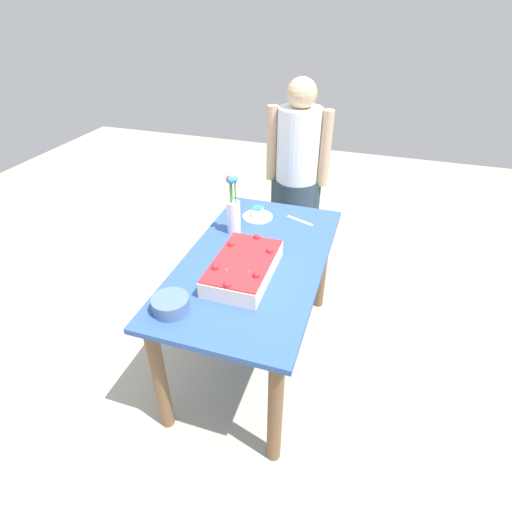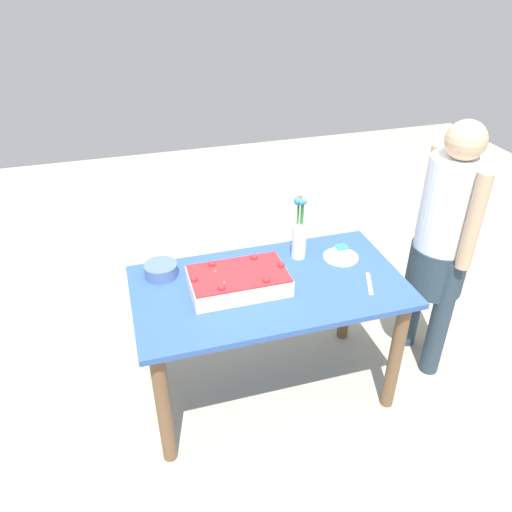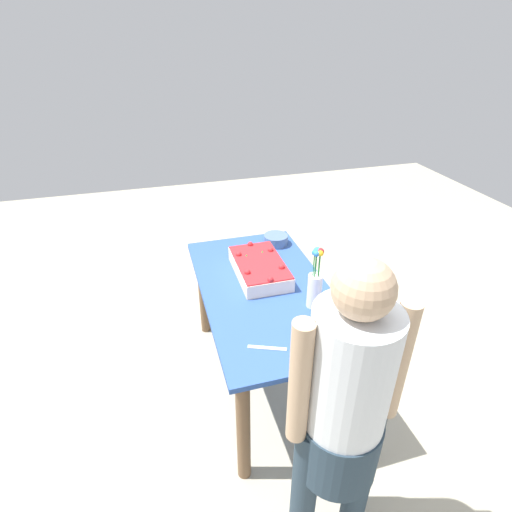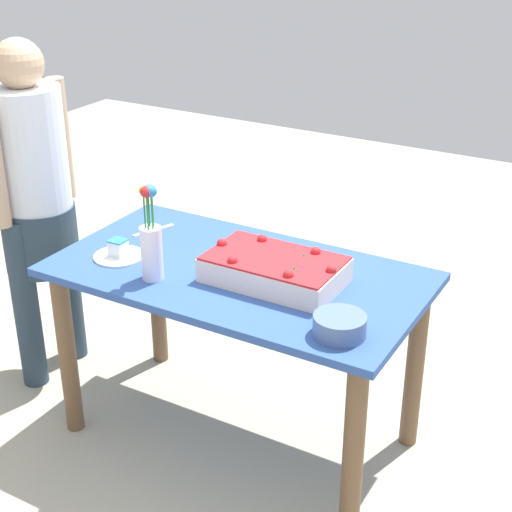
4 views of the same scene
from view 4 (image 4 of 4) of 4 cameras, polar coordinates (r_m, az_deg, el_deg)
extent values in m
plane|color=#A9A28C|center=(3.26, -1.21, -12.79)|extent=(8.00, 8.00, 0.00)
cube|color=#2E5097|center=(2.87, -1.34, -1.33)|extent=(1.36, 0.74, 0.03)
cylinder|color=brown|center=(3.18, -13.57, -6.89)|extent=(0.07, 0.07, 0.71)
cylinder|color=brown|center=(2.62, 7.08, -14.15)|extent=(0.07, 0.07, 0.71)
cylinder|color=brown|center=(3.56, -7.22, -2.59)|extent=(0.07, 0.07, 0.71)
cylinder|color=brown|center=(3.07, 11.48, -7.86)|extent=(0.07, 0.07, 0.71)
cube|color=#FFE1CA|center=(2.77, 1.35, -1.05)|extent=(0.48, 0.28, 0.09)
cube|color=red|center=(2.75, 1.36, -0.17)|extent=(0.47, 0.28, 0.01)
sphere|color=red|center=(2.66, 5.49, -1.01)|extent=(0.04, 0.04, 0.04)
sphere|color=red|center=(2.78, 4.36, 0.32)|extent=(0.04, 0.04, 0.04)
sphere|color=red|center=(2.87, 0.44, 1.24)|extent=(0.04, 0.04, 0.04)
sphere|color=red|center=(2.84, -2.51, 0.93)|extent=(0.04, 0.04, 0.04)
sphere|color=red|center=(2.71, -1.73, -0.34)|extent=(0.04, 0.04, 0.04)
sphere|color=red|center=(2.61, 2.36, -1.37)|extent=(0.04, 0.04, 0.04)
cone|color=#2D8438|center=(2.66, 2.81, -0.92)|extent=(0.02, 0.02, 0.02)
cone|color=#2D8438|center=(2.76, 3.51, 0.03)|extent=(0.02, 0.02, 0.02)
cylinder|color=white|center=(3.01, -9.94, -0.01)|extent=(0.19, 0.19, 0.01)
cube|color=white|center=(2.99, -9.99, 0.55)|extent=(0.06, 0.06, 0.06)
cube|color=teal|center=(2.98, -10.03, 1.11)|extent=(0.06, 0.06, 0.01)
cube|color=silver|center=(3.21, -7.46, 1.87)|extent=(0.09, 0.18, 0.00)
cylinder|color=white|center=(2.79, -7.59, 0.20)|extent=(0.08, 0.08, 0.20)
cylinder|color=#2D8438|center=(2.71, -7.58, 3.31)|extent=(0.01, 0.01, 0.14)
sphere|color=#2C7BBB|center=(2.68, -7.67, 4.68)|extent=(0.04, 0.04, 0.04)
cylinder|color=#2D8438|center=(2.73, -7.54, 3.49)|extent=(0.01, 0.01, 0.14)
sphere|color=#2B7CCC|center=(2.70, -7.62, 4.85)|extent=(0.03, 0.03, 0.03)
cylinder|color=#2D8438|center=(2.73, -7.81, 3.52)|extent=(0.01, 0.01, 0.14)
sphere|color=#307ACA|center=(2.71, -7.90, 4.88)|extent=(0.03, 0.03, 0.03)
cylinder|color=#2D8438|center=(2.72, -8.13, 3.37)|extent=(0.01, 0.01, 0.14)
sphere|color=yellow|center=(2.69, -8.22, 4.74)|extent=(0.03, 0.03, 0.03)
cylinder|color=#2D8438|center=(2.71, -7.91, 3.28)|extent=(0.01, 0.01, 0.14)
sphere|color=red|center=(2.68, -8.00, 4.65)|extent=(0.04, 0.04, 0.04)
cylinder|color=#4E6794|center=(2.46, 6.10, -5.05)|extent=(0.17, 0.17, 0.07)
cylinder|color=#283A48|center=(3.50, -16.39, -3.43)|extent=(0.11, 0.11, 0.78)
cylinder|color=#283A48|center=(3.65, -13.55, -1.76)|extent=(0.11, 0.11, 0.78)
cylinder|color=#283A48|center=(3.46, -15.43, 1.38)|extent=(0.31, 0.32, 0.28)
cylinder|color=silver|center=(3.33, -16.19, 7.36)|extent=(0.30, 0.30, 0.52)
sphere|color=tan|center=(3.24, -16.95, 13.23)|extent=(0.20, 0.20, 0.20)
cylinder|color=tan|center=(3.45, -14.00, 8.26)|extent=(0.08, 0.08, 0.52)
camera|label=1|loc=(2.76, 39.66, 18.79)|focal=28.00mm
camera|label=2|loc=(4.18, 22.75, 26.27)|focal=35.00mm
camera|label=3|loc=(4.21, -21.14, 24.76)|focal=28.00mm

